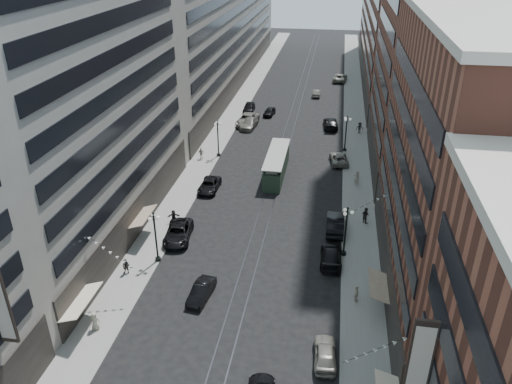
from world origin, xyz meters
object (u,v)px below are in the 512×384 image
Objects in this scene: lamppost_sw_mid at (218,137)px; pedestrian_7 at (365,215)px; car_14 at (316,93)px; pedestrian_8 at (357,178)px; lamppost_se_far at (346,230)px; lamppost_se_mid at (346,132)px; lamppost_sw_far at (156,235)px; pedestrian_2 at (126,267)px; pedestrian_1 at (95,321)px; car_extra_0 at (331,255)px; car_9 at (249,107)px; car_11 at (339,159)px; car_2 at (178,233)px; car_8 at (249,123)px; car_extra_1 at (340,77)px; car_13 at (269,112)px; pedestrian_4 at (356,294)px; car_4 at (325,353)px; pedestrian_9 at (360,128)px; car_5 at (201,291)px; car_7 at (209,185)px; car_10 at (335,224)px; streetcar at (276,165)px; car_12 at (331,123)px; pedestrian_5 at (174,216)px; pedestrian_6 at (201,153)px.

lamppost_sw_mid reaches higher than pedestrian_7.
pedestrian_8 is (7.29, -39.86, 0.43)m from car_14.
lamppost_se_far is 1.00× the size of lamppost_se_mid.
lamppost_sw_far is 36.91m from lamppost_se_mid.
pedestrian_2 is at bearing -94.35° from lamppost_sw_mid.
car_extra_0 is at bearing -157.04° from pedestrian_1.
car_9 reaches higher than car_11.
car_8 is at bearing 80.73° from car_2.
car_8 is at bearing -46.72° from car_11.
pedestrian_1 is at bearing 78.45° from car_14.
lamppost_sw_mid reaches higher than car_extra_1.
lamppost_sw_far is 2.85× the size of pedestrian_8.
lamppost_se_far is at bearing 12.26° from lamppost_sw_far.
car_8 reaches higher than car_13.
pedestrian_7 is at bearing -114.69° from car_extra_0.
lamppost_sw_mid reaches higher than pedestrian_4.
pedestrian_1 reaches higher than car_4.
pedestrian_1 is (-20.24, -14.23, -2.12)m from lamppost_se_far.
pedestrian_2 is at bearing -128.85° from pedestrian_9.
lamppost_sw_mid reaches higher than car_9.
lamppost_se_mid is 38.96m from car_5.
car_2 is 1.09× the size of car_extra_0.
car_10 is (16.12, -7.36, 0.20)m from car_7.
car_extra_0 is at bearing 17.94° from pedestrian_4.
lamppost_se_mid is (18.40, 32.00, 0.00)m from lamppost_sw_far.
lamppost_sw_far reaches higher than car_14.
lamppost_se_far is at bearing -63.14° from streetcar.
car_12 is 3.71× the size of pedestrian_5.
pedestrian_7 is (1.25, 14.18, 0.09)m from pedestrian_4.
lamppost_sw_mid is at bearing 128.66° from lamppost_se_far.
lamppost_sw_mid is 19.68m from pedestrian_5.
lamppost_sw_far is 1.00× the size of lamppost_se_mid.
pedestrian_9 is (3.17, 12.47, 0.37)m from car_11.
pedestrian_7 is at bearing -100.45° from pedestrian_9.
car_10 is at bearing -146.66° from pedestrian_1.
streetcar is at bearing 86.26° from car_extra_1.
car_8 reaches higher than car_extra_0.
car_8 is 8.84m from car_9.
car_10 is (19.25, 19.04, -0.09)m from pedestrian_1.
car_2 is at bearing -111.61° from pedestrian_1.
lamppost_sw_mid is at bearing 29.12° from pedestrian_4.
car_10 is 33.48m from car_12.
car_extra_1 is at bearing 81.05° from streetcar.
pedestrian_8 is at bearing 67.94° from car_5.
pedestrian_4 is 0.91× the size of pedestrian_9.
car_7 is 0.98× the size of car_11.
lamppost_se_mid reaches higher than car_extra_0.
car_10 reaches higher than car_5.
lamppost_se_far is 3.26× the size of pedestrian_6.
lamppost_se_mid is at bearing 96.84° from car_extra_1.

